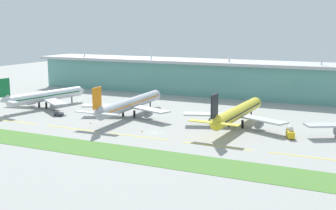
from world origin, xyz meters
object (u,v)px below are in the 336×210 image
at_px(airliner_nearest, 44,96).
at_px(airliner_far_middle, 237,113).
at_px(airliner_near_middle, 130,104).
at_px(safety_cone_nose_front, 90,123).
at_px(fuel_truck, 290,132).
at_px(safety_cone_left_wingtip, 142,131).
at_px(pushback_tug, 59,114).

distance_m(airliner_nearest, airliner_far_middle, 110.74).
distance_m(airliner_nearest, airliner_near_middle, 55.38).
distance_m(airliner_nearest, safety_cone_nose_front, 52.03).
distance_m(fuel_truck, safety_cone_left_wingtip, 62.34).
bearing_deg(safety_cone_nose_front, fuel_truck, 8.13).
distance_m(airliner_near_middle, pushback_tug, 36.82).
height_order(airliner_nearest, airliner_far_middle, same).
bearing_deg(fuel_truck, airliner_nearest, 175.91).
bearing_deg(airliner_nearest, airliner_near_middle, -0.59).
distance_m(airliner_far_middle, fuel_truck, 27.81).
bearing_deg(safety_cone_left_wingtip, safety_cone_nose_front, 172.75).
relative_size(fuel_truck, safety_cone_left_wingtip, 10.93).
xyz_separation_m(airliner_near_middle, safety_cone_nose_front, (-8.89, -21.99, -6.11)).
relative_size(airliner_nearest, fuel_truck, 7.63).
distance_m(airliner_near_middle, safety_cone_nose_front, 24.49).
xyz_separation_m(airliner_far_middle, pushback_tug, (-88.73, -15.58, -5.35)).
relative_size(airliner_near_middle, fuel_truck, 9.18).
height_order(airliner_near_middle, airliner_far_middle, same).
height_order(airliner_nearest, airliner_near_middle, same).
height_order(safety_cone_left_wingtip, safety_cone_nose_front, same).
distance_m(fuel_truck, safety_cone_nose_front, 90.74).
bearing_deg(safety_cone_nose_front, airliner_far_middle, 19.67).
distance_m(fuel_truck, pushback_tug, 114.42).
bearing_deg(safety_cone_nose_front, safety_cone_left_wingtip, -7.25).
bearing_deg(airliner_far_middle, airliner_near_middle, -178.98).
bearing_deg(pushback_tug, fuel_truck, 2.72).
bearing_deg(fuel_truck, airliner_near_middle, 173.54).
bearing_deg(pushback_tug, safety_cone_nose_front, -16.80).
bearing_deg(safety_cone_nose_front, pushback_tug, 163.20).
distance_m(airliner_nearest, safety_cone_left_wingtip, 80.89).
relative_size(airliner_far_middle, safety_cone_left_wingtip, 93.51).
distance_m(airliner_near_middle, safety_cone_left_wingtip, 33.72).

